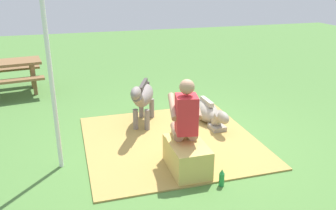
% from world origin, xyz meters
% --- Properties ---
extents(ground_plane, '(24.00, 24.00, 0.00)m').
position_xyz_m(ground_plane, '(0.00, 0.00, 0.00)').
color(ground_plane, '#4C7A38').
extents(hay_patch, '(2.71, 2.73, 0.02)m').
position_xyz_m(hay_patch, '(0.07, 0.24, 0.01)').
color(hay_patch, '#AD8C47').
rests_on(hay_patch, ground).
extents(hay_bale, '(0.77, 0.48, 0.42)m').
position_xyz_m(hay_bale, '(-0.87, 0.29, 0.21)').
color(hay_bale, tan).
rests_on(hay_bale, ground).
extents(person_seated, '(0.70, 0.49, 1.30)m').
position_xyz_m(person_seated, '(-0.71, 0.27, 0.71)').
color(person_seated, tan).
rests_on(person_seated, ground).
extents(pony_standing, '(1.28, 0.70, 0.92)m').
position_xyz_m(pony_standing, '(0.80, 0.53, 0.55)').
color(pony_standing, slate).
rests_on(pony_standing, ground).
extents(pony_lying, '(1.34, 0.43, 0.42)m').
position_xyz_m(pony_lying, '(0.69, -0.64, 0.19)').
color(pony_lying, gray).
rests_on(pony_lying, ground).
extents(soda_bottle, '(0.07, 0.07, 0.24)m').
position_xyz_m(soda_bottle, '(-1.35, -0.02, 0.12)').
color(soda_bottle, '#268C3F').
rests_on(soda_bottle, ground).
extents(tent_pole_left, '(0.06, 0.06, 2.40)m').
position_xyz_m(tent_pole_left, '(-0.25, 1.96, 1.20)').
color(tent_pole_left, silver).
rests_on(tent_pole_left, ground).
extents(picnic_bench, '(1.50, 1.67, 0.75)m').
position_xyz_m(picnic_bench, '(3.41, 3.06, 0.58)').
color(picnic_bench, brown).
rests_on(picnic_bench, ground).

